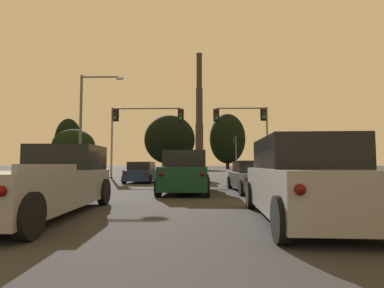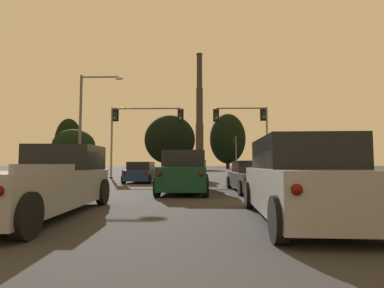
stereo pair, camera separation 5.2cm
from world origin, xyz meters
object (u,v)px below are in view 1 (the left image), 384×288
object	(u,v)px
pickup_truck_left_lane_third	(44,182)
hatchback_left_lane_front	(142,173)
sedan_right_lane_second	(254,177)
pickup_truck_center_lane_front	(189,171)
street_lamp	(88,115)
traffic_light_overhead_right	(250,124)
smokestack	(199,122)
suv_center_lane_second	(186,172)
traffic_light_far_right	(235,148)
traffic_light_overhead_left	(136,123)
suv_right_lane_third	(304,180)

from	to	relation	value
pickup_truck_left_lane_third	hatchback_left_lane_front	bearing A→B (deg)	88.41
sedan_right_lane_second	pickup_truck_center_lane_front	size ratio (longest dim) A/B	0.86
hatchback_left_lane_front	street_lamp	distance (m)	6.51
hatchback_left_lane_front	traffic_light_overhead_right	bearing A→B (deg)	42.20
smokestack	sedan_right_lane_second	bearing A→B (deg)	-89.05
suv_center_lane_second	hatchback_left_lane_front	distance (m)	8.21
sedan_right_lane_second	pickup_truck_center_lane_front	bearing A→B (deg)	111.10
suv_center_lane_second	smokestack	size ratio (longest dim) A/B	0.08
suv_center_lane_second	pickup_truck_left_lane_third	distance (m)	6.92
pickup_truck_center_lane_front	street_lamp	distance (m)	8.91
suv_center_lane_second	traffic_light_far_right	size ratio (longest dim) A/B	0.79
pickup_truck_left_lane_third	sedan_right_lane_second	bearing A→B (deg)	43.75
pickup_truck_left_lane_third	traffic_light_overhead_left	xyz separation A→B (m)	(-2.08, 20.41, 4.33)
hatchback_left_lane_front	suv_center_lane_second	bearing A→B (deg)	-63.20
pickup_truck_center_lane_front	sedan_right_lane_second	bearing A→B (deg)	-67.42
smokestack	suv_center_lane_second	bearing A→B (deg)	-90.32
hatchback_left_lane_front	traffic_light_far_right	size ratio (longest dim) A/B	0.67
suv_right_lane_third	street_lamp	bearing A→B (deg)	127.08
hatchback_left_lane_front	smokestack	size ratio (longest dim) A/B	0.07
sedan_right_lane_second	traffic_light_overhead_right	bearing A→B (deg)	79.27
traffic_light_overhead_left	smokestack	xyz separation A→B (m)	(6.18, 127.66, 18.39)
sedan_right_lane_second	pickup_truck_center_lane_front	world-z (taller)	pickup_truck_center_lane_front
hatchback_left_lane_front	suv_right_lane_third	distance (m)	15.58
sedan_right_lane_second	suv_right_lane_third	size ratio (longest dim) A/B	0.95
suv_center_lane_second	traffic_light_overhead_left	distance (m)	15.88
traffic_light_overhead_right	traffic_light_overhead_left	world-z (taller)	traffic_light_overhead_right
traffic_light_overhead_left	street_lamp	bearing A→B (deg)	-115.65
smokestack	hatchback_left_lane_front	bearing A→B (deg)	-91.78
traffic_light_far_right	street_lamp	distance (m)	33.69
suv_right_lane_third	pickup_truck_center_lane_front	distance (m)	15.44
traffic_light_overhead_right	smokestack	distance (m)	128.57
pickup_truck_center_lane_front	traffic_light_overhead_left	distance (m)	9.04
sedan_right_lane_second	suv_right_lane_third	xyz separation A→B (m)	(-0.22, -7.30, 0.23)
suv_center_lane_second	traffic_light_overhead_left	xyz separation A→B (m)	(-5.38, 14.32, 4.23)
sedan_right_lane_second	traffic_light_far_right	size ratio (longest dim) A/B	0.76
suv_right_lane_third	smokestack	distance (m)	150.48
sedan_right_lane_second	street_lamp	xyz separation A→B (m)	(-11.08, 8.48, 4.39)
sedan_right_lane_second	street_lamp	distance (m)	14.63
pickup_truck_left_lane_third	traffic_light_far_right	bearing A→B (deg)	75.20
pickup_truck_left_lane_third	traffic_light_overhead_right	xyz separation A→B (m)	(8.73, 20.91, 4.32)
suv_right_lane_third	traffic_light_far_right	size ratio (longest dim) A/B	0.80
suv_right_lane_third	street_lamp	distance (m)	19.60
traffic_light_overhead_left	street_lamp	xyz separation A→B (m)	(-2.55, -5.32, -0.07)
pickup_truck_center_lane_front	traffic_light_far_right	world-z (taller)	traffic_light_far_right
pickup_truck_center_lane_front	traffic_light_overhead_right	world-z (taller)	traffic_light_overhead_right
sedan_right_lane_second	traffic_light_overhead_left	bearing A→B (deg)	120.07
hatchback_left_lane_front	traffic_light_far_right	world-z (taller)	traffic_light_far_right
pickup_truck_left_lane_third	suv_right_lane_third	xyz separation A→B (m)	(6.23, -0.69, 0.09)
traffic_light_overhead_right	traffic_light_far_right	bearing A→B (deg)	86.31
hatchback_left_lane_front	pickup_truck_center_lane_front	world-z (taller)	pickup_truck_center_lane_front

